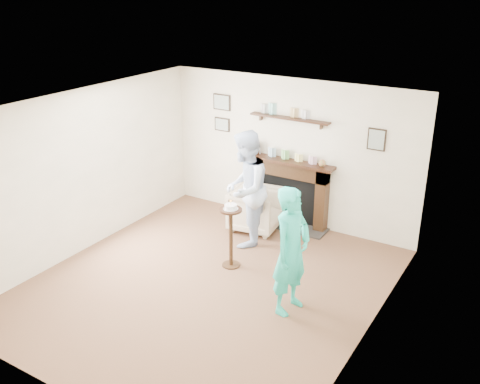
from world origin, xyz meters
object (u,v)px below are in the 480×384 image
object	(u,v)px
woman	(289,308)
pedestal_table	(231,226)
armchair	(256,229)
man	(245,242)

from	to	relation	value
woman	pedestal_table	world-z (taller)	pedestal_table
pedestal_table	armchair	bearing A→B (deg)	103.21
armchair	man	bearing A→B (deg)	-177.52
armchair	man	world-z (taller)	man
armchair	woman	bearing A→B (deg)	-147.79
man	pedestal_table	distance (m)	1.01
man	woman	bearing A→B (deg)	32.93
man	woman	distance (m)	1.94
armchair	woman	xyz separation A→B (m)	(1.53, -1.83, 0.00)
woman	pedestal_table	size ratio (longest dim) A/B	1.60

